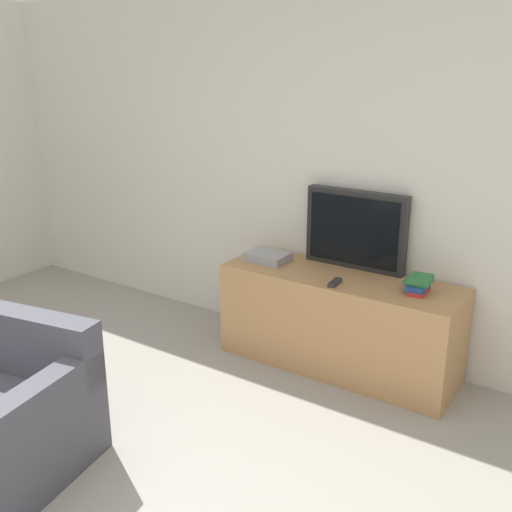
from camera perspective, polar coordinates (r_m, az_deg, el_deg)
The scene contains 6 objects.
wall_back at distance 4.48m, azimuth 4.14°, elevation 7.99°, with size 9.00×0.06×2.60m.
tv_stand at distance 4.26m, azimuth 7.85°, elevation -6.25°, with size 1.66×0.54×0.68m.
television at distance 4.24m, azimuth 9.45°, elevation 2.48°, with size 0.74×0.09×0.55m.
book_stack at distance 3.93m, azimuth 15.25°, elevation -2.60°, with size 0.17×0.21×0.11m.
remote_on_stand at distance 3.98m, azimuth 7.51°, elevation -2.52°, with size 0.06×0.16×0.02m.
set_top_box at distance 4.40m, azimuth 1.11°, elevation -0.07°, with size 0.30×0.23×0.06m.
Camera 1 is at (2.18, -0.80, 2.10)m, focal length 42.00 mm.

